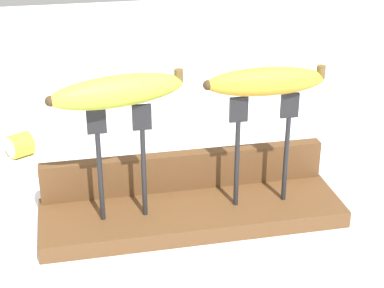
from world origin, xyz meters
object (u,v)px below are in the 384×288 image
at_px(fork_stand_left, 121,152).
at_px(fork_stand_right, 263,140).
at_px(fork_fallen_near, 195,186).
at_px(banana_chunk_near, 20,145).
at_px(banana_raised_left, 118,91).
at_px(banana_raised_right, 266,81).

xyz_separation_m(fork_stand_left, fork_stand_right, (0.20, -0.00, -0.00)).
bearing_deg(fork_fallen_near, banana_chunk_near, 147.29).
xyz_separation_m(banana_raised_left, fork_fallen_near, (0.13, 0.10, -0.21)).
height_order(fork_stand_right, banana_chunk_near, fork_stand_right).
bearing_deg(fork_stand_left, banana_raised_left, -167.96).
relative_size(banana_raised_left, banana_raised_right, 1.10).
bearing_deg(fork_stand_right, banana_raised_right, 178.50).
bearing_deg(banana_raised_right, fork_stand_left, -180.00).
height_order(banana_raised_right, fork_fallen_near, banana_raised_right).
xyz_separation_m(banana_raised_right, fork_fallen_near, (-0.08, 0.10, -0.21)).
bearing_deg(fork_stand_right, banana_chunk_near, 141.49).
relative_size(fork_stand_left, banana_chunk_near, 3.02).
bearing_deg(fork_stand_left, fork_fallen_near, 39.37).
bearing_deg(banana_raised_right, banana_raised_left, -180.00).
xyz_separation_m(fork_stand_right, banana_raised_left, (-0.20, -0.00, 0.09)).
distance_m(fork_stand_left, banana_chunk_near, 0.34).
relative_size(banana_raised_right, fork_fallen_near, 1.05).
height_order(fork_stand_left, banana_chunk_near, fork_stand_left).
xyz_separation_m(fork_stand_right, banana_chunk_near, (-0.36, 0.28, -0.11)).
distance_m(banana_raised_left, banana_chunk_near, 0.38).
relative_size(fork_stand_right, banana_raised_right, 0.98).
relative_size(fork_stand_left, fork_stand_right, 1.00).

